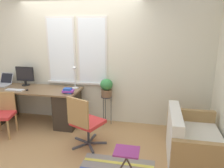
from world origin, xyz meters
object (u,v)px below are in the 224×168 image
object	(u,v)px
office_chair_swivel	(85,121)
potted_plant	(106,87)
keyboard	(15,90)
folding_stool	(127,154)
couch_loveseat	(192,144)
laptop	(4,83)
desk_lamp	(75,75)
plant_stand	(107,100)
desk_chair_wooden	(4,113)
book_stack	(68,91)
mouse	(27,90)
monitor	(25,76)

from	to	relation	value
office_chair_swivel	potted_plant	distance (m)	1.00
keyboard	folding_stool	size ratio (longest dim) A/B	0.82
keyboard	couch_loveseat	distance (m)	3.46
laptop	office_chair_swivel	size ratio (longest dim) A/B	0.39
potted_plant	desk_lamp	bearing A→B (deg)	-177.78
desk_lamp	potted_plant	distance (m)	0.70
couch_loveseat	plant_stand	xyz separation A→B (m)	(-1.57, 1.00, 0.25)
desk_lamp	desk_chair_wooden	world-z (taller)	desk_lamp
laptop	plant_stand	bearing A→B (deg)	2.75
office_chair_swivel	book_stack	bearing A→B (deg)	-24.15
office_chair_swivel	potted_plant	size ratio (longest dim) A/B	2.49
desk_chair_wooden	mouse	bearing A→B (deg)	46.60
monitor	keyboard	bearing A→B (deg)	-91.53
laptop	office_chair_swivel	world-z (taller)	laptop
desk_chair_wooden	potted_plant	world-z (taller)	potted_plant
office_chair_swivel	plant_stand	xyz separation A→B (m)	(0.16, 0.93, 0.06)
mouse	office_chair_swivel	size ratio (longest dim) A/B	0.08
book_stack	office_chair_swivel	size ratio (longest dim) A/B	0.26
keyboard	desk_chair_wooden	size ratio (longest dim) A/B	0.47
desk_lamp	office_chair_swivel	bearing A→B (deg)	-61.06
laptop	monitor	world-z (taller)	monitor
monitor	mouse	world-z (taller)	monitor
keyboard	potted_plant	bearing A→B (deg)	13.00
office_chair_swivel	folding_stool	size ratio (longest dim) A/B	2.00
laptop	mouse	xyz separation A→B (m)	(0.74, -0.28, -0.04)
couch_loveseat	folding_stool	world-z (taller)	couch_loveseat
keyboard	desk_chair_wooden	world-z (taller)	desk_chair_wooden
book_stack	office_chair_swivel	world-z (taller)	office_chair_swivel
potted_plant	book_stack	bearing A→B (deg)	-150.86
laptop	book_stack	xyz separation A→B (m)	(1.60, -0.27, -0.00)
plant_stand	desk_lamp	bearing A→B (deg)	-177.78
desk_chair_wooden	folding_stool	bearing A→B (deg)	-29.83
monitor	folding_stool	xyz separation A→B (m)	(2.44, -1.61, -0.58)
laptop	plant_stand	distance (m)	2.30
couch_loveseat	potted_plant	distance (m)	1.93
monitor	desk_lamp	xyz separation A→B (m)	(1.13, 0.01, 0.07)
keyboard	desk_chair_wooden	xyz separation A→B (m)	(-0.00, -0.40, -0.33)
monitor	potted_plant	bearing A→B (deg)	1.09
mouse	potted_plant	xyz separation A→B (m)	(1.55, 0.39, 0.03)
book_stack	desk_chair_wooden	distance (m)	1.27
laptop	keyboard	bearing A→B (deg)	-32.95
book_stack	keyboard	bearing A→B (deg)	-177.97
mouse	office_chair_swivel	distance (m)	1.52
office_chair_swivel	folding_stool	distance (m)	1.08
desk_lamp	folding_stool	world-z (taller)	desk_lamp
laptop	potted_plant	size ratio (longest dim) A/B	0.97
laptop	office_chair_swivel	distance (m)	2.30
desk_chair_wooden	couch_loveseat	size ratio (longest dim) A/B	0.67
book_stack	couch_loveseat	distance (m)	2.39
potted_plant	mouse	bearing A→B (deg)	-165.75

